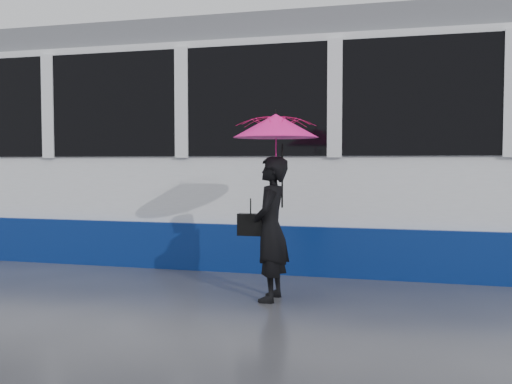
# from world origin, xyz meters

# --- Properties ---
(ground) EXTENTS (90.00, 90.00, 0.00)m
(ground) POSITION_xyz_m (0.00, 0.00, 0.00)
(ground) COLOR #2E2E33
(ground) RESTS_ON ground
(rails) EXTENTS (34.00, 1.51, 0.02)m
(rails) POSITION_xyz_m (0.00, 2.50, 0.01)
(rails) COLOR #3F3D38
(rails) RESTS_ON ground
(tram) EXTENTS (26.00, 2.56, 3.35)m
(tram) POSITION_xyz_m (0.13, 2.50, 1.64)
(tram) COLOR white
(tram) RESTS_ON ground
(woman) EXTENTS (0.36, 0.54, 1.48)m
(woman) POSITION_xyz_m (1.15, -0.08, 0.74)
(woman) COLOR black
(woman) RESTS_ON ground
(umbrella) EXTENTS (0.88, 0.88, 1.00)m
(umbrella) POSITION_xyz_m (1.20, -0.08, 1.62)
(umbrella) COLOR #F0145C
(umbrella) RESTS_ON ground
(handbag) EXTENTS (0.27, 0.12, 0.41)m
(handbag) POSITION_xyz_m (0.93, -0.06, 0.78)
(handbag) COLOR black
(handbag) RESTS_ON ground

